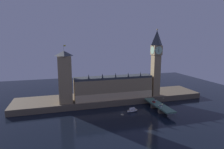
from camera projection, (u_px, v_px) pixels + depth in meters
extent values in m
plane|color=black|center=(122.00, 112.00, 188.73)|extent=(400.00, 400.00, 0.00)
cube|color=brown|center=(111.00, 98.00, 225.04)|extent=(220.00, 42.00, 6.53)
cube|color=#9E845B|center=(114.00, 88.00, 212.50)|extent=(88.28, 16.09, 22.97)
cube|color=beige|center=(116.00, 96.00, 206.06)|extent=(88.28, 0.20, 8.27)
cube|color=#383D42|center=(114.00, 77.00, 210.29)|extent=(88.28, 14.81, 2.40)
cone|color=#383D42|center=(89.00, 76.00, 195.09)|extent=(2.40, 2.40, 5.05)
cone|color=#383D42|center=(102.00, 76.00, 199.13)|extent=(2.40, 2.40, 5.05)
cone|color=#383D42|center=(116.00, 75.00, 203.18)|extent=(2.40, 2.40, 5.05)
cone|color=#383D42|center=(128.00, 74.00, 207.22)|extent=(2.40, 2.40, 5.05)
cone|color=#383D42|center=(140.00, 74.00, 211.27)|extent=(2.40, 2.40, 5.05)
cube|color=#9E845B|center=(155.00, 75.00, 221.71)|extent=(8.66, 8.66, 48.51)
cube|color=#9E845B|center=(156.00, 50.00, 216.52)|extent=(10.22, 10.22, 11.03)
cylinder|color=#B7E5B7|center=(159.00, 50.00, 211.57)|extent=(8.78, 0.25, 8.78)
cylinder|color=#B7E5B7|center=(154.00, 50.00, 221.47)|extent=(8.78, 0.25, 8.78)
cylinder|color=#B7E5B7|center=(160.00, 50.00, 217.96)|extent=(0.25, 8.78, 8.78)
cylinder|color=#B7E5B7|center=(152.00, 50.00, 215.08)|extent=(0.25, 8.78, 8.78)
cube|color=black|center=(159.00, 50.00, 211.28)|extent=(0.36, 0.10, 6.59)
pyramid|color=#383D42|center=(157.00, 38.00, 214.09)|extent=(10.22, 10.22, 16.93)
sphere|color=gold|center=(157.00, 30.00, 212.47)|extent=(1.60, 1.60, 1.60)
cube|color=#9E845B|center=(65.00, 80.00, 195.27)|extent=(13.55, 13.55, 49.48)
pyramid|color=#383D42|center=(64.00, 53.00, 190.52)|extent=(13.82, 13.82, 5.13)
cylinder|color=#99999E|center=(64.00, 48.00, 189.55)|extent=(0.24, 0.24, 6.00)
cube|color=gold|center=(65.00, 46.00, 189.48)|extent=(2.00, 0.08, 1.20)
cube|color=#4C7560|center=(159.00, 105.00, 193.61)|extent=(10.59, 46.00, 1.40)
cube|color=brown|center=(163.00, 110.00, 186.92)|extent=(9.00, 3.20, 4.96)
cube|color=brown|center=(155.00, 105.00, 201.41)|extent=(9.00, 3.20, 4.96)
cube|color=red|center=(154.00, 102.00, 199.17)|extent=(1.92, 3.99, 0.88)
cube|color=black|center=(154.00, 101.00, 199.06)|extent=(1.58, 1.80, 0.45)
cylinder|color=black|center=(152.00, 102.00, 200.14)|extent=(0.22, 0.64, 0.64)
cylinder|color=black|center=(154.00, 102.00, 200.64)|extent=(0.22, 0.64, 0.64)
cylinder|color=black|center=(153.00, 103.00, 197.80)|extent=(0.22, 0.64, 0.64)
cylinder|color=black|center=(155.00, 102.00, 198.30)|extent=(0.22, 0.64, 0.64)
cube|color=white|center=(160.00, 106.00, 186.37)|extent=(1.86, 4.36, 0.70)
cube|color=black|center=(160.00, 106.00, 186.27)|extent=(1.52, 1.96, 0.45)
cylinder|color=black|center=(159.00, 106.00, 187.44)|extent=(0.22, 0.64, 0.64)
cylinder|color=black|center=(160.00, 106.00, 187.93)|extent=(0.22, 0.64, 0.64)
cylinder|color=black|center=(160.00, 107.00, 184.89)|extent=(0.22, 0.64, 0.64)
cylinder|color=black|center=(162.00, 107.00, 185.37)|extent=(0.22, 0.64, 0.64)
cube|color=silver|center=(155.00, 100.00, 205.54)|extent=(1.87, 4.02, 0.89)
cube|color=black|center=(155.00, 99.00, 205.42)|extent=(1.54, 1.81, 0.45)
cylinder|color=black|center=(156.00, 101.00, 204.66)|extent=(0.22, 0.64, 0.64)
cylinder|color=black|center=(155.00, 101.00, 204.17)|extent=(0.22, 0.64, 0.64)
cylinder|color=black|center=(155.00, 100.00, 207.02)|extent=(0.22, 0.64, 0.64)
cylinder|color=black|center=(154.00, 100.00, 206.53)|extent=(0.22, 0.64, 0.64)
cylinder|color=black|center=(159.00, 107.00, 184.69)|extent=(0.28, 0.28, 0.80)
cylinder|color=brown|center=(159.00, 106.00, 184.57)|extent=(0.38, 0.38, 0.67)
sphere|color=tan|center=(159.00, 106.00, 184.49)|extent=(0.22, 0.22, 0.22)
cylinder|color=black|center=(164.00, 104.00, 193.24)|extent=(0.28, 0.28, 0.83)
cylinder|color=black|center=(164.00, 103.00, 193.10)|extent=(0.38, 0.38, 0.69)
sphere|color=tan|center=(164.00, 103.00, 193.02)|extent=(0.22, 0.22, 0.22)
cylinder|color=#2D3333|center=(162.00, 109.00, 178.14)|extent=(0.56, 0.56, 0.50)
cylinder|color=#2D3333|center=(162.00, 107.00, 177.70)|extent=(0.18, 0.18, 4.53)
sphere|color=#F9E5A3|center=(162.00, 104.00, 177.21)|extent=(0.60, 0.60, 0.60)
sphere|color=#F9E5A3|center=(162.00, 104.00, 177.15)|extent=(0.44, 0.44, 0.44)
sphere|color=#F9E5A3|center=(163.00, 104.00, 177.39)|extent=(0.44, 0.44, 0.44)
cylinder|color=#2D3333|center=(163.00, 104.00, 194.84)|extent=(0.56, 0.56, 0.50)
cylinder|color=#2D3333|center=(163.00, 101.00, 194.35)|extent=(0.18, 0.18, 5.11)
sphere|color=#F9E5A3|center=(163.00, 98.00, 193.81)|extent=(0.60, 0.60, 0.60)
sphere|color=#F9E5A3|center=(163.00, 98.00, 193.74)|extent=(0.44, 0.44, 0.44)
sphere|color=#F9E5A3|center=(164.00, 98.00, 193.99)|extent=(0.44, 0.44, 0.44)
cylinder|color=#2D3333|center=(148.00, 100.00, 205.97)|extent=(0.56, 0.56, 0.50)
cylinder|color=#2D3333|center=(148.00, 98.00, 205.48)|extent=(0.18, 0.18, 5.19)
sphere|color=#F9E5A3|center=(148.00, 95.00, 204.93)|extent=(0.60, 0.60, 0.60)
sphere|color=#F9E5A3|center=(148.00, 95.00, 204.87)|extent=(0.44, 0.44, 0.44)
sphere|color=#F9E5A3|center=(148.00, 95.00, 205.12)|extent=(0.44, 0.44, 0.44)
ellipsoid|color=white|center=(132.00, 111.00, 189.72)|extent=(12.43, 5.87, 2.08)
cube|color=tan|center=(132.00, 110.00, 189.56)|extent=(10.88, 4.86, 0.24)
cube|color=silver|center=(132.00, 109.00, 189.35)|extent=(5.71, 3.29, 2.08)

